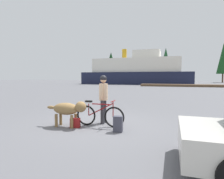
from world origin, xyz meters
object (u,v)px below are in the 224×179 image
(person_cyclist, at_px, (103,94))
(bicycle, at_px, (99,115))
(ferry_boat, at_px, (137,72))
(dog, at_px, (68,109))
(handbag_pannier, at_px, (75,123))
(backpack, at_px, (118,124))

(person_cyclist, bearing_deg, bicycle, -87.66)
(bicycle, xyz_separation_m, ferry_boat, (-5.77, 38.46, 2.52))
(dog, height_order, handbag_pannier, dog)
(backpack, bearing_deg, dog, 178.38)
(dog, height_order, ferry_boat, ferry_boat)
(person_cyclist, height_order, ferry_boat, ferry_boat)
(bicycle, height_order, person_cyclist, person_cyclist)
(dog, distance_m, backpack, 1.83)
(backpack, distance_m, ferry_boat, 39.52)
(person_cyclist, distance_m, ferry_boat, 38.48)
(backpack, height_order, ferry_boat, ferry_boat)
(dog, xyz_separation_m, handbag_pannier, (0.26, -0.01, -0.46))
(handbag_pannier, bearing_deg, person_cyclist, 49.36)
(person_cyclist, distance_m, dog, 1.36)
(person_cyclist, relative_size, dog, 1.18)
(bicycle, height_order, dog, bicycle)
(bicycle, distance_m, dog, 1.09)
(dog, bearing_deg, backpack, -1.62)
(bicycle, relative_size, ferry_boat, 0.07)
(ferry_boat, bearing_deg, backpack, -80.42)
(bicycle, distance_m, ferry_boat, 38.97)
(ferry_boat, bearing_deg, handbag_pannier, -82.62)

